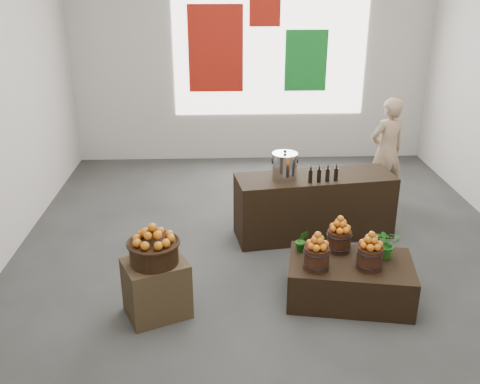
{
  "coord_description": "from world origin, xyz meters",
  "views": [
    {
      "loc": [
        -0.58,
        -5.53,
        3.05
      ],
      "look_at": [
        -0.36,
        -0.4,
        0.94
      ],
      "focal_mm": 40.0,
      "sensor_mm": 36.0,
      "label": 1
    }
  ],
  "objects_px": {
    "wicker_basket": "(154,252)",
    "counter": "(314,206)",
    "crate": "(156,288)",
    "shopper": "(386,151)",
    "display_table": "(350,280)",
    "stock_pot_left": "(285,167)"
  },
  "relations": [
    {
      "from": "crate",
      "to": "shopper",
      "type": "relative_size",
      "value": 0.37
    },
    {
      "from": "display_table",
      "to": "shopper",
      "type": "bearing_deg",
      "value": 77.07
    },
    {
      "from": "shopper",
      "to": "wicker_basket",
      "type": "bearing_deg",
      "value": 21.07
    },
    {
      "from": "crate",
      "to": "counter",
      "type": "height_order",
      "value": "counter"
    },
    {
      "from": "wicker_basket",
      "to": "shopper",
      "type": "height_order",
      "value": "shopper"
    },
    {
      "from": "crate",
      "to": "stock_pot_left",
      "type": "bearing_deg",
      "value": 48.32
    },
    {
      "from": "crate",
      "to": "display_table",
      "type": "distance_m",
      "value": 1.91
    },
    {
      "from": "stock_pot_left",
      "to": "shopper",
      "type": "xyz_separation_m",
      "value": [
        1.56,
        1.07,
        -0.18
      ]
    },
    {
      "from": "display_table",
      "to": "counter",
      "type": "bearing_deg",
      "value": 105.08
    },
    {
      "from": "counter",
      "to": "shopper",
      "type": "distance_m",
      "value": 1.59
    },
    {
      "from": "shopper",
      "to": "crate",
      "type": "bearing_deg",
      "value": 21.07
    },
    {
      "from": "stock_pot_left",
      "to": "wicker_basket",
      "type": "bearing_deg",
      "value": -131.68
    },
    {
      "from": "display_table",
      "to": "shopper",
      "type": "xyz_separation_m",
      "value": [
        1.05,
        2.46,
        0.55
      ]
    },
    {
      "from": "counter",
      "to": "display_table",
      "type": "bearing_deg",
      "value": -93.34
    },
    {
      "from": "display_table",
      "to": "stock_pot_left",
      "type": "height_order",
      "value": "stock_pot_left"
    },
    {
      "from": "counter",
      "to": "crate",
      "type": "bearing_deg",
      "value": -145.89
    },
    {
      "from": "counter",
      "to": "stock_pot_left",
      "type": "relative_size",
      "value": 6.47
    },
    {
      "from": "crate",
      "to": "counter",
      "type": "relative_size",
      "value": 0.29
    },
    {
      "from": "wicker_basket",
      "to": "counter",
      "type": "bearing_deg",
      "value": 42.29
    },
    {
      "from": "wicker_basket",
      "to": "display_table",
      "type": "height_order",
      "value": "wicker_basket"
    },
    {
      "from": "crate",
      "to": "stock_pot_left",
      "type": "height_order",
      "value": "stock_pot_left"
    },
    {
      "from": "display_table",
      "to": "counter",
      "type": "distance_m",
      "value": 1.45
    }
  ]
}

